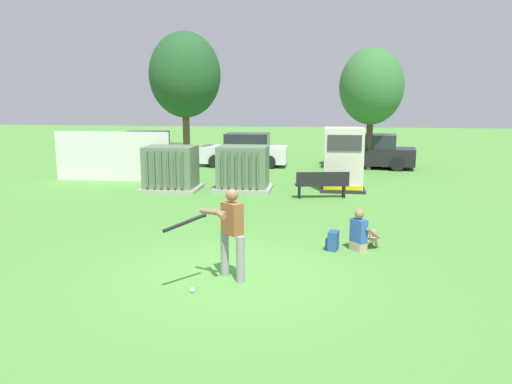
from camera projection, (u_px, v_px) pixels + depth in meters
The scene contains 15 objects.
ground_plane at pixel (232, 276), 9.96m from camera, with size 96.00×96.00×0.00m, color #51933D.
fence_panel at pixel (112, 156), 20.88m from camera, with size 4.80×0.12×2.00m, color white.
transformer_west at pixel (171, 169), 18.84m from camera, with size 2.10×1.70×1.62m.
transformer_mid_west at pixel (243, 169), 18.88m from camera, with size 2.10×1.70×1.62m.
generator_enclosure at pixel (343, 160), 18.69m from camera, with size 1.60×1.40×2.30m.
park_bench at pixel (322, 183), 17.37m from camera, with size 1.84×0.72×0.92m.
batter at pixel (230, 230), 9.59m from camera, with size 1.27×1.37×1.74m.
sports_ball at pixel (192, 290), 9.10m from camera, with size 0.09×0.09×0.09m, color white.
seated_spectator at pixel (362, 234), 11.58m from camera, with size 0.76×0.72×0.96m.
backpack at pixel (333, 241), 11.57m from camera, with size 0.32×0.36×0.44m.
tree_left at pixel (185, 75), 23.94m from camera, with size 3.33×3.33×6.37m.
tree_center_left at pixel (371, 87), 23.47m from camera, with size 2.92×2.92×5.59m.
parked_car_leftmost at pixel (145, 148), 26.62m from camera, with size 4.29×2.09×1.62m.
parked_car_left_of_center at pixel (245, 151), 25.31m from camera, with size 4.22×1.95×1.62m.
parked_car_right_of_center at pixel (371, 152), 24.67m from camera, with size 4.39×2.34×1.62m.
Camera 1 is at (1.70, -9.35, 3.44)m, focal length 36.02 mm.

